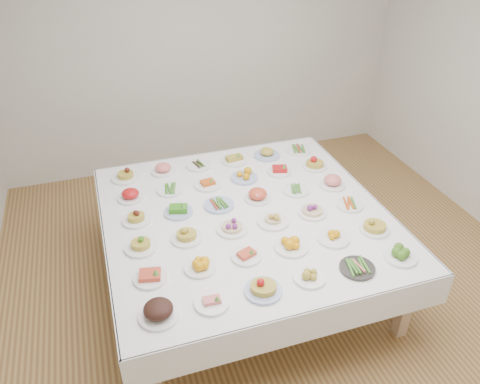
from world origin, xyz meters
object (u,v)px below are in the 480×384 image
object	(u,v)px
dish_0	(158,308)
dish_18	(136,216)
dish_35	(299,149)
display_table	(245,220)

from	to	relation	value
dish_0	dish_18	world-z (taller)	dish_0
dish_0	dish_18	distance (m)	1.09
dish_18	dish_35	bearing A→B (deg)	21.95
display_table	dish_0	size ratio (longest dim) A/B	8.76
dish_0	dish_35	size ratio (longest dim) A/B	0.96
dish_0	dish_18	xyz separation A→B (m)	(0.00, 1.09, -0.03)
dish_0	dish_35	distance (m)	2.55
dish_35	dish_0	bearing A→B (deg)	-134.79
display_table	dish_0	bearing A→B (deg)	-134.70
dish_0	dish_18	bearing A→B (deg)	89.83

